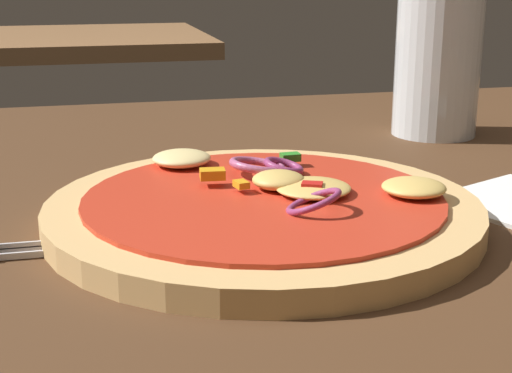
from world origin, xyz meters
TOP-DOWN VIEW (x-y plane):
  - dining_table at (0.00, 0.00)m, footprint 1.25×0.99m
  - pizza at (0.03, 0.02)m, footprint 0.28×0.28m
  - beer_glass at (0.26, 0.24)m, footprint 0.08×0.08m
  - background_table at (-0.17, 1.45)m, footprint 0.81×0.57m

SIDE VIEW (x-z plane):
  - dining_table at x=0.00m, z-range 0.00..0.04m
  - background_table at x=-0.17m, z-range 0.00..0.04m
  - pizza at x=0.03m, z-range 0.03..0.06m
  - beer_glass at x=0.26m, z-range 0.03..0.17m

